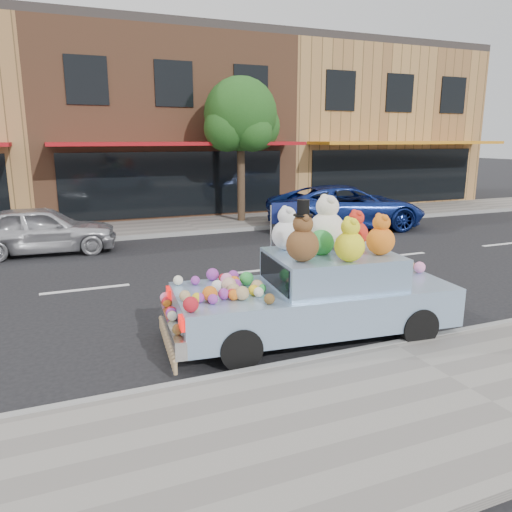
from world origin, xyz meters
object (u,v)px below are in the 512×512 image
car_blue (346,207)px  art_car (315,288)px  street_tree (241,121)px  car_silver (42,230)px

car_blue → art_car: art_car is taller
car_blue → art_car: (-5.81, -8.17, 0.05)m
street_tree → car_blue: size_ratio=0.96×
car_silver → car_blue: car_blue is taller
street_tree → art_car: street_tree is taller
art_car → car_silver: bearing=122.3°
street_tree → car_silver: 7.90m
street_tree → car_silver: (-6.82, -2.58, -3.03)m
car_silver → car_blue: 9.80m
car_blue → art_car: bearing=155.0°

